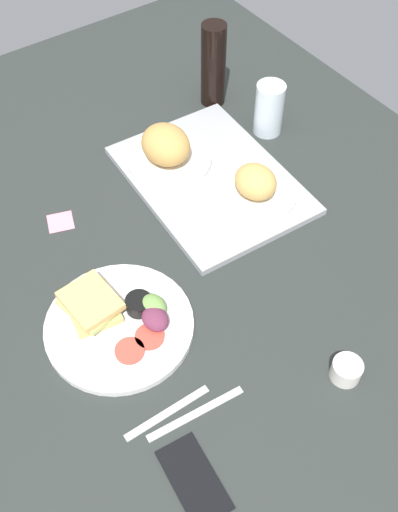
{
  "coord_description": "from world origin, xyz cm",
  "views": [
    {
      "loc": [
        64.57,
        -40.87,
        99.76
      ],
      "look_at": [
        2.0,
        3.0,
        4.0
      ],
      "focal_mm": 42.07,
      "sensor_mm": 36.0,
      "label": 1
    }
  ],
  "objects_px": {
    "fork": "(167,412)",
    "sticky_note": "(60,222)",
    "plate_with_salad": "(119,320)",
    "drinking_glass": "(269,109)",
    "serving_tray": "(211,180)",
    "cell_phone": "(194,479)",
    "bread_plate_near": "(167,150)",
    "bread_plate_far": "(255,186)",
    "espresso_cup": "(346,370)",
    "knife": "(196,413)",
    "soda_bottle": "(213,65)"
  },
  "relations": [
    {
      "from": "soda_bottle",
      "to": "cell_phone",
      "type": "bearing_deg",
      "value": -37.61
    },
    {
      "from": "knife",
      "to": "soda_bottle",
      "type": "bearing_deg",
      "value": 57.75
    },
    {
      "from": "sticky_note",
      "to": "serving_tray",
      "type": "bearing_deg",
      "value": 75.52
    },
    {
      "from": "bread_plate_near",
      "to": "fork",
      "type": "bearing_deg",
      "value": -33.25
    },
    {
      "from": "serving_tray",
      "to": "knife",
      "type": "bearing_deg",
      "value": -38.32
    },
    {
      "from": "bread_plate_near",
      "to": "fork",
      "type": "xyz_separation_m",
      "value": [
        0.53,
        -0.34,
        -0.05
      ]
    },
    {
      "from": "bread_plate_far",
      "to": "sticky_note",
      "type": "bearing_deg",
      "value": -116.27
    },
    {
      "from": "knife",
      "to": "cell_phone",
      "type": "xyz_separation_m",
      "value": [
        0.09,
        -0.07,
        0.0
      ]
    },
    {
      "from": "fork",
      "to": "cell_phone",
      "type": "bearing_deg",
      "value": -101.85
    },
    {
      "from": "bread_plate_far",
      "to": "cell_phone",
      "type": "height_order",
      "value": "bread_plate_far"
    },
    {
      "from": "serving_tray",
      "to": "soda_bottle",
      "type": "height_order",
      "value": "soda_bottle"
    },
    {
      "from": "espresso_cup",
      "to": "fork",
      "type": "xyz_separation_m",
      "value": [
        -0.13,
        -0.31,
        -0.02
      ]
    },
    {
      "from": "bread_plate_near",
      "to": "plate_with_salad",
      "type": "relative_size",
      "value": 0.7
    },
    {
      "from": "plate_with_salad",
      "to": "cell_phone",
      "type": "height_order",
      "value": "plate_with_salad"
    },
    {
      "from": "espresso_cup",
      "to": "fork",
      "type": "bearing_deg",
      "value": -112.23
    },
    {
      "from": "fork",
      "to": "serving_tray",
      "type": "bearing_deg",
      "value": 47.9
    },
    {
      "from": "serving_tray",
      "to": "fork",
      "type": "xyz_separation_m",
      "value": [
        0.43,
        -0.4,
        -0.01
      ]
    },
    {
      "from": "serving_tray",
      "to": "knife",
      "type": "height_order",
      "value": "serving_tray"
    },
    {
      "from": "cell_phone",
      "to": "soda_bottle",
      "type": "bearing_deg",
      "value": 147.99
    },
    {
      "from": "bread_plate_near",
      "to": "cell_phone",
      "type": "xyz_separation_m",
      "value": [
        0.65,
        -0.37,
        -0.05
      ]
    },
    {
      "from": "plate_with_salad",
      "to": "serving_tray",
      "type": "bearing_deg",
      "value": 120.23
    },
    {
      "from": "serving_tray",
      "to": "sticky_note",
      "type": "distance_m",
      "value": 0.36
    },
    {
      "from": "fork",
      "to": "bread_plate_near",
      "type": "bearing_deg",
      "value": 57.88
    },
    {
      "from": "serving_tray",
      "to": "bread_plate_far",
      "type": "xyz_separation_m",
      "value": [
        0.1,
        0.05,
        0.04
      ]
    },
    {
      "from": "bread_plate_near",
      "to": "fork",
      "type": "height_order",
      "value": "bread_plate_near"
    },
    {
      "from": "cell_phone",
      "to": "sticky_note",
      "type": "distance_m",
      "value": 0.64
    },
    {
      "from": "bread_plate_far",
      "to": "fork",
      "type": "xyz_separation_m",
      "value": [
        0.32,
        -0.45,
        -0.04
      ]
    },
    {
      "from": "plate_with_salad",
      "to": "cell_phone",
      "type": "relative_size",
      "value": 2.01
    },
    {
      "from": "drinking_glass",
      "to": "knife",
      "type": "relative_size",
      "value": 0.71
    },
    {
      "from": "knife",
      "to": "sticky_note",
      "type": "distance_m",
      "value": 0.55
    },
    {
      "from": "bread_plate_far",
      "to": "fork",
      "type": "distance_m",
      "value": 0.55
    },
    {
      "from": "fork",
      "to": "sticky_note",
      "type": "bearing_deg",
      "value": 85.42
    },
    {
      "from": "plate_with_salad",
      "to": "drinking_glass",
      "type": "bearing_deg",
      "value": 115.63
    },
    {
      "from": "bread_plate_far",
      "to": "cell_phone",
      "type": "xyz_separation_m",
      "value": [
        0.44,
        -0.47,
        -0.04
      ]
    },
    {
      "from": "bread_plate_far",
      "to": "drinking_glass",
      "type": "height_order",
      "value": "drinking_glass"
    },
    {
      "from": "bread_plate_far",
      "to": "espresso_cup",
      "type": "bearing_deg",
      "value": -17.41
    },
    {
      "from": "soda_bottle",
      "to": "fork",
      "type": "distance_m",
      "value": 0.9
    },
    {
      "from": "fork",
      "to": "cell_phone",
      "type": "height_order",
      "value": "cell_phone"
    },
    {
      "from": "drinking_glass",
      "to": "cell_phone",
      "type": "bearing_deg",
      "value": -46.68
    },
    {
      "from": "serving_tray",
      "to": "bread_plate_near",
      "type": "bearing_deg",
      "value": -151.21
    },
    {
      "from": "drinking_glass",
      "to": "bread_plate_far",
      "type": "bearing_deg",
      "value": -45.95
    },
    {
      "from": "serving_tray",
      "to": "soda_bottle",
      "type": "distance_m",
      "value": 0.33
    },
    {
      "from": "drinking_glass",
      "to": "soda_bottle",
      "type": "distance_m",
      "value": 0.19
    },
    {
      "from": "plate_with_salad",
      "to": "drinking_glass",
      "type": "xyz_separation_m",
      "value": [
        -0.29,
        0.6,
        0.05
      ]
    },
    {
      "from": "knife",
      "to": "bread_plate_near",
      "type": "bearing_deg",
      "value": 66.77
    },
    {
      "from": "serving_tray",
      "to": "bread_plate_near",
      "type": "relative_size",
      "value": 2.23
    },
    {
      "from": "soda_bottle",
      "to": "espresso_cup",
      "type": "bearing_deg",
      "value": -19.23
    },
    {
      "from": "sticky_note",
      "to": "knife",
      "type": "bearing_deg",
      "value": -1.22
    },
    {
      "from": "bread_plate_far",
      "to": "bread_plate_near",
      "type": "bearing_deg",
      "value": -153.7
    },
    {
      "from": "bread_plate_near",
      "to": "cell_phone",
      "type": "height_order",
      "value": "bread_plate_near"
    }
  ]
}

